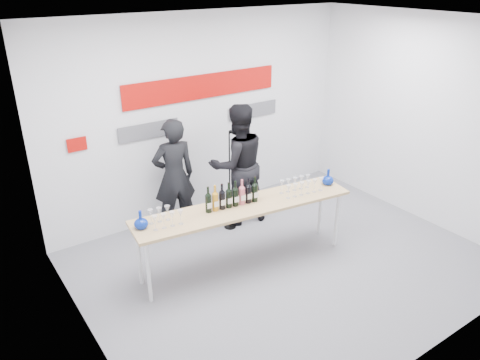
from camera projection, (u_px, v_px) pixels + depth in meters
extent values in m
plane|color=slate|center=(286.00, 263.00, 6.09)|extent=(5.00, 5.00, 0.00)
cube|color=silver|center=(203.00, 116.00, 6.97)|extent=(5.00, 0.04, 3.00)
cube|color=#AE0C07|center=(203.00, 86.00, 6.77)|extent=(2.50, 0.02, 0.35)
cube|color=#59595E|center=(149.00, 131.00, 6.50)|extent=(0.90, 0.02, 0.22)
cube|color=#59595E|center=(253.00, 110.00, 7.44)|extent=(0.90, 0.02, 0.22)
cube|color=#AE0C07|center=(77.00, 145.00, 5.98)|extent=(0.25, 0.02, 0.18)
cube|color=tan|center=(245.00, 207.00, 5.76)|extent=(2.87, 0.93, 0.04)
cylinder|color=silver|center=(148.00, 272.00, 5.23)|extent=(0.05, 0.05, 0.81)
cylinder|color=silver|center=(337.00, 219.00, 6.33)|extent=(0.05, 0.05, 0.81)
cylinder|color=silver|center=(139.00, 255.00, 5.54)|extent=(0.05, 0.05, 0.81)
cylinder|color=silver|center=(320.00, 208.00, 6.64)|extent=(0.05, 0.05, 0.81)
imported|color=black|center=(174.00, 176.00, 6.58)|extent=(0.66, 0.48, 1.68)
imported|color=black|center=(238.00, 165.00, 6.80)|extent=(0.99, 0.83, 1.81)
cylinder|color=black|center=(230.00, 226.00, 6.95)|extent=(0.18, 0.18, 0.02)
cylinder|color=black|center=(230.00, 182.00, 6.65)|extent=(0.02, 0.02, 1.47)
sphere|color=black|center=(230.00, 132.00, 6.32)|extent=(0.05, 0.05, 0.05)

